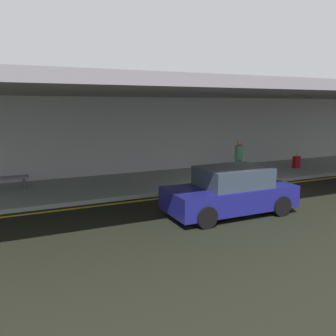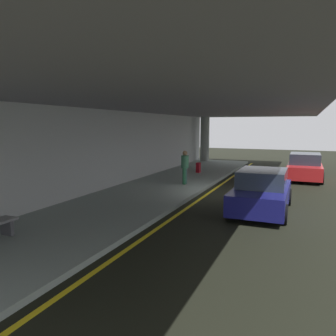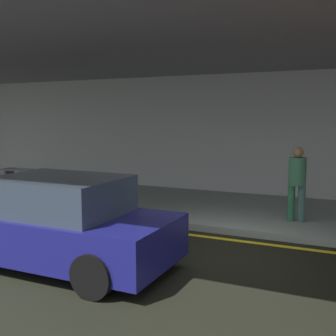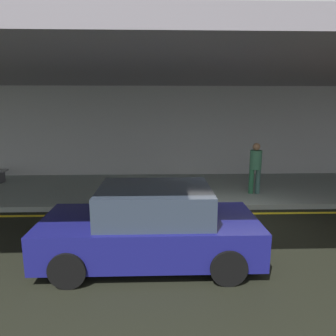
% 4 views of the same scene
% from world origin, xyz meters
% --- Properties ---
extents(ground_plane, '(60.00, 60.00, 0.00)m').
position_xyz_m(ground_plane, '(0.00, 0.00, 0.00)').
color(ground_plane, black).
extents(sidewalk, '(26.00, 4.20, 0.15)m').
position_xyz_m(sidewalk, '(0.00, 3.10, 0.07)').
color(sidewalk, gray).
rests_on(sidewalk, ground).
extents(lane_stripe_yellow, '(26.00, 0.14, 0.01)m').
position_xyz_m(lane_stripe_yellow, '(0.00, 0.68, 0.00)').
color(lane_stripe_yellow, yellow).
rests_on(lane_stripe_yellow, ground).
extents(ceiling_overhang, '(28.00, 13.20, 0.30)m').
position_xyz_m(ceiling_overhang, '(0.00, 2.60, 3.95)').
color(ceiling_overhang, gray).
rests_on(ceiling_overhang, support_column_far_left).
extents(terminal_back_wall, '(26.00, 0.30, 3.80)m').
position_xyz_m(terminal_back_wall, '(0.00, 5.35, 1.90)').
color(terminal_back_wall, '#B6BABA').
rests_on(terminal_back_wall, ground).
extents(car_navy, '(4.10, 1.92, 1.50)m').
position_xyz_m(car_navy, '(-2.24, -1.92, 0.71)').
color(car_navy, navy).
rests_on(car_navy, ground).
extents(traveler_with_luggage, '(0.38, 0.38, 1.68)m').
position_xyz_m(traveler_with_luggage, '(1.08, 2.22, 1.11)').
color(traveler_with_luggage, '#266440').
rests_on(traveler_with_luggage, sidewalk).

